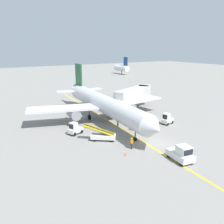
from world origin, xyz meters
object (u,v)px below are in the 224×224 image
(baggage_tug_near_wing, at_px, (167,119))
(baggage_tug_by_cargo_door, at_px, (75,129))
(jet_bridge, at_px, (136,93))
(safety_cone_wingtip_left, at_px, (126,154))
(belt_loader_aft_hold, at_px, (147,124))
(pushback_tug, at_px, (181,154))
(ground_crew_marshaller, at_px, (132,143))
(safety_cone_nose_left, at_px, (131,108))
(ground_crew_wing_walker, at_px, (118,121))
(airliner, at_px, (102,103))
(safety_cone_nose_right, at_px, (66,117))
(belt_loader_forward_hold, at_px, (103,135))

(baggage_tug_near_wing, height_order, baggage_tug_by_cargo_door, same)
(jet_bridge, height_order, baggage_tug_by_cargo_door, jet_bridge)
(safety_cone_wingtip_left, bearing_deg, belt_loader_aft_hold, 36.14)
(pushback_tug, distance_m, ground_crew_marshaller, 7.07)
(ground_crew_marshaller, relative_size, safety_cone_nose_left, 3.86)
(ground_crew_marshaller, xyz_separation_m, ground_crew_wing_walker, (3.99, 9.46, 0.00))
(airliner, height_order, belt_loader_aft_hold, airliner)
(safety_cone_nose_right, height_order, safety_cone_wingtip_left, same)
(jet_bridge, distance_m, baggage_tug_by_cargo_door, 21.24)
(airliner, bearing_deg, pushback_tug, -91.19)
(belt_loader_aft_hold, xyz_separation_m, ground_crew_wing_walker, (-3.88, 3.58, 0.13))
(belt_loader_forward_hold, relative_size, safety_cone_nose_right, 10.71)
(pushback_tug, bearing_deg, baggage_tug_near_wing, 51.90)
(jet_bridge, distance_m, ground_crew_marshaller, 23.83)
(baggage_tug_by_cargo_door, bearing_deg, pushback_tug, -65.37)
(ground_crew_marshaller, relative_size, ground_crew_wing_walker, 1.00)
(jet_bridge, xyz_separation_m, ground_crew_marshaller, (-14.88, -18.42, -2.63))
(pushback_tug, xyz_separation_m, ground_crew_marshaller, (-3.07, 6.37, -0.08))
(belt_loader_forward_hold, relative_size, ground_crew_marshaller, 2.77)
(baggage_tug_near_wing, bearing_deg, safety_cone_wingtip_left, -154.50)
(jet_bridge, distance_m, belt_loader_forward_hold, 21.54)
(belt_loader_aft_hold, bearing_deg, jet_bridge, 60.77)
(belt_loader_forward_hold, height_order, belt_loader_aft_hold, same)
(baggage_tug_near_wing, xyz_separation_m, ground_crew_marshaller, (-12.43, -5.58, -0.02))
(baggage_tug_by_cargo_door, distance_m, safety_cone_nose_right, 9.74)
(safety_cone_nose_left, bearing_deg, safety_cone_nose_right, 177.12)
(ground_crew_wing_walker, height_order, safety_cone_nose_left, ground_crew_wing_walker)
(safety_cone_nose_left, bearing_deg, ground_crew_marshaller, -126.27)
(safety_cone_wingtip_left, bearing_deg, safety_cone_nose_left, 51.90)
(baggage_tug_by_cargo_door, distance_m, belt_loader_forward_hold, 5.37)
(safety_cone_nose_left, bearing_deg, ground_crew_wing_walker, -136.73)
(ground_crew_wing_walker, bearing_deg, safety_cone_wingtip_left, -118.84)
(belt_loader_forward_hold, bearing_deg, belt_loader_aft_hold, 4.75)
(pushback_tug, relative_size, belt_loader_aft_hold, 0.75)
(baggage_tug_by_cargo_door, xyz_separation_m, ground_crew_marshaller, (4.35, -9.80, -0.02))
(pushback_tug, distance_m, baggage_tug_by_cargo_door, 17.79)
(belt_loader_aft_hold, relative_size, ground_crew_marshaller, 3.03)
(airliner, xyz_separation_m, baggage_tug_near_wing, (8.94, -8.56, -2.49))
(safety_cone_wingtip_left, bearing_deg, ground_crew_wing_walker, 61.16)
(baggage_tug_near_wing, height_order, safety_cone_wingtip_left, baggage_tug_near_wing)
(baggage_tug_near_wing, xyz_separation_m, belt_loader_forward_hold, (-14.23, -0.50, -0.15))
(baggage_tug_by_cargo_door, bearing_deg, belt_loader_forward_hold, -61.69)
(ground_crew_marshaller, distance_m, safety_cone_nose_right, 19.37)
(baggage_tug_near_wing, distance_m, safety_cone_wingtip_left, 15.92)
(safety_cone_nose_left, bearing_deg, pushback_tug, -112.88)
(pushback_tug, bearing_deg, ground_crew_wing_walker, 86.68)
(airliner, distance_m, baggage_tug_near_wing, 12.62)
(jet_bridge, xyz_separation_m, safety_cone_nose_left, (-1.34, 0.03, -3.32))
(safety_cone_nose_right, bearing_deg, safety_cone_nose_left, -2.88)
(pushback_tug, distance_m, safety_cone_nose_left, 26.95)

